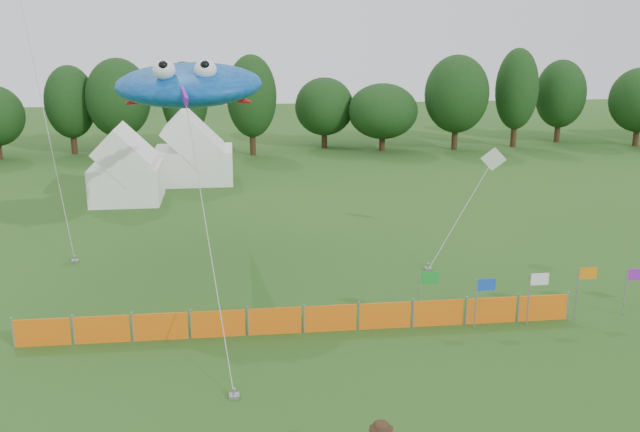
{
  "coord_description": "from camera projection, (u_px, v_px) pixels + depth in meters",
  "views": [
    {
      "loc": [
        -2.47,
        -14.39,
        10.92
      ],
      "look_at": [
        0.0,
        6.0,
        5.2
      ],
      "focal_mm": 40.0,
      "sensor_mm": 36.0,
      "label": 1
    }
  ],
  "objects": [
    {
      "name": "stingray_kite",
      "position": [
        189.0,
        84.0,
        29.83
      ],
      "size": [
        7.85,
        19.67,
        9.42
      ],
      "color": "blue",
      "rests_on": "ground"
    },
    {
      "name": "flag_row",
      "position": [
        557.0,
        288.0,
        26.18
      ],
      "size": [
        10.73,
        0.53,
        2.11
      ],
      "color": "gray",
      "rests_on": "ground"
    },
    {
      "name": "small_kite_dark",
      "position": [
        37.0,
        82.0,
        36.35
      ],
      "size": [
        4.96,
        11.33,
        14.87
      ],
      "color": "black",
      "rests_on": "ground"
    },
    {
      "name": "tent_left",
      "position": [
        126.0,
        171.0,
        43.61
      ],
      "size": [
        4.2,
        4.2,
        3.71
      ],
      "color": "white",
      "rests_on": "ground"
    },
    {
      "name": "tent_right",
      "position": [
        194.0,
        154.0,
        48.82
      ],
      "size": [
        5.36,
        4.28,
        3.78
      ],
      "color": "white",
      "rests_on": "ground"
    },
    {
      "name": "treeline",
      "position": [
        283.0,
        102.0,
        59.0
      ],
      "size": [
        104.57,
        8.78,
        8.36
      ],
      "color": "#382314",
      "rests_on": "ground"
    },
    {
      "name": "small_kite_white",
      "position": [
        477.0,
        187.0,
        33.64
      ],
      "size": [
        4.62,
        3.4,
        4.98
      ],
      "color": "white",
      "rests_on": "ground"
    },
    {
      "name": "barrier_fence",
      "position": [
        303.0,
        320.0,
        25.49
      ],
      "size": [
        19.9,
        0.06,
        1.0
      ],
      "color": "orange",
      "rests_on": "ground"
    }
  ]
}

